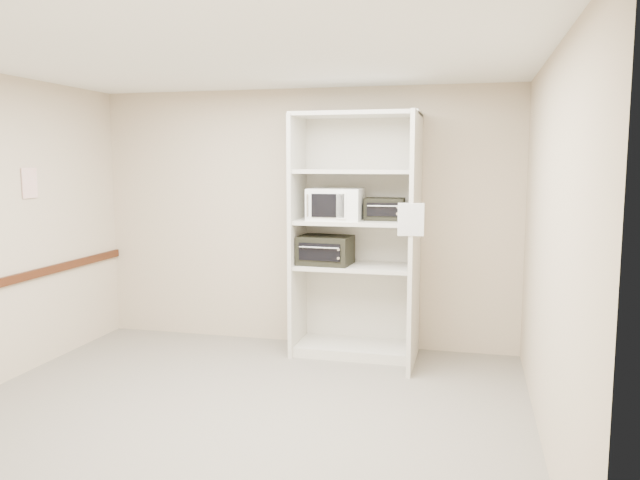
% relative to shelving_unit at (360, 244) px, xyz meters
% --- Properties ---
extents(floor, '(4.50, 4.00, 0.01)m').
position_rel_shelving_unit_xyz_m(floor, '(-0.67, -1.70, -1.13)').
color(floor, '#6B675A').
rests_on(floor, ground).
extents(ceiling, '(4.50, 4.00, 0.01)m').
position_rel_shelving_unit_xyz_m(ceiling, '(-0.67, -1.70, 1.57)').
color(ceiling, white).
extents(wall_back, '(4.50, 0.02, 2.70)m').
position_rel_shelving_unit_xyz_m(wall_back, '(-0.67, 0.30, 0.22)').
color(wall_back, '#BEAF91').
rests_on(wall_back, ground).
extents(wall_front, '(4.50, 0.02, 2.70)m').
position_rel_shelving_unit_xyz_m(wall_front, '(-0.67, -3.70, 0.22)').
color(wall_front, '#BEAF91').
rests_on(wall_front, ground).
extents(wall_right, '(0.02, 4.00, 2.70)m').
position_rel_shelving_unit_xyz_m(wall_right, '(1.58, -1.70, 0.22)').
color(wall_right, '#BEAF91').
rests_on(wall_right, ground).
extents(shelving_unit, '(1.24, 0.92, 2.42)m').
position_rel_shelving_unit_xyz_m(shelving_unit, '(0.00, 0.00, 0.00)').
color(shelving_unit, beige).
rests_on(shelving_unit, floor).
extents(microwave, '(0.52, 0.40, 0.31)m').
position_rel_shelving_unit_xyz_m(microwave, '(-0.24, -0.06, 0.40)').
color(microwave, white).
rests_on(microwave, shelving_unit).
extents(toaster_oven_upper, '(0.38, 0.29, 0.22)m').
position_rel_shelving_unit_xyz_m(toaster_oven_upper, '(0.23, 0.06, 0.35)').
color(toaster_oven_upper, black).
rests_on(toaster_oven_upper, shelving_unit).
extents(toaster_oven_lower, '(0.54, 0.42, 0.29)m').
position_rel_shelving_unit_xyz_m(toaster_oven_lower, '(-0.35, -0.05, -0.07)').
color(toaster_oven_lower, black).
rests_on(toaster_oven_lower, shelving_unit).
extents(paper_sign, '(0.22, 0.02, 0.28)m').
position_rel_shelving_unit_xyz_m(paper_sign, '(0.56, -0.63, 0.31)').
color(paper_sign, white).
rests_on(paper_sign, shelving_unit).
extents(wall_poster, '(0.01, 0.20, 0.28)m').
position_rel_shelving_unit_xyz_m(wall_poster, '(-2.90, -1.11, 0.62)').
color(wall_poster, white).
rests_on(wall_poster, wall_left).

